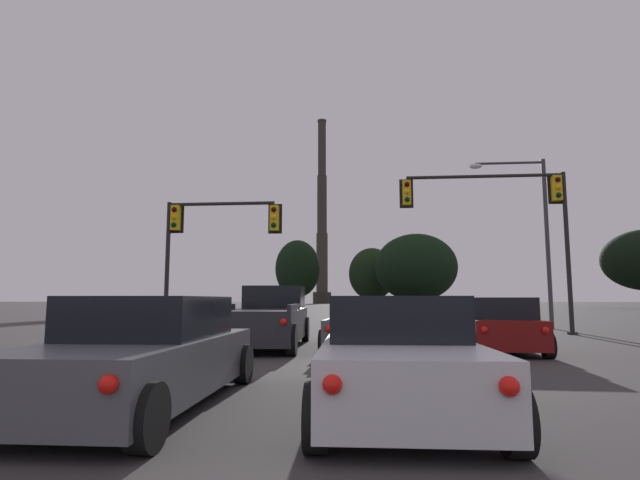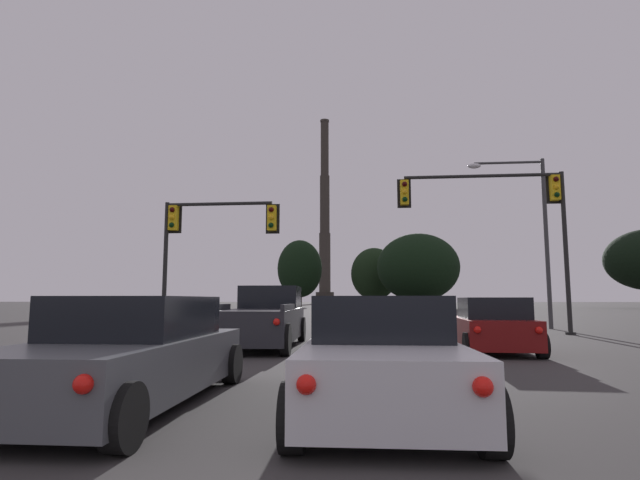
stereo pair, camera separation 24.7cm
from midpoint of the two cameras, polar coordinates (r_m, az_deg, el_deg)
The scene contains 12 objects.
sedan_center_lane_second at distance 6.67m, azimuth 7.96°, elevation -12.91°, with size 2.09×4.74×1.43m.
sedan_left_lane_second at distance 7.15m, azimuth -19.87°, elevation -12.17°, with size 2.04×4.73×1.43m.
hatchback_right_lane_front at distance 14.37m, azimuth 19.46°, elevation -9.30°, with size 2.05×4.16×1.44m.
pickup_truck_left_lane_front at distance 15.17m, azimuth -6.01°, elevation -8.97°, with size 2.41×5.58×1.82m.
sedan_center_lane_front at distance 14.53m, azimuth 4.86°, elevation -9.62°, with size 2.19×4.78×1.43m.
traffic_light_overhead_left at distance 21.34m, azimuth -12.81°, elevation 0.86°, with size 4.99×0.50×5.47m.
traffic_light_overhead_right at distance 22.05m, azimuth 20.95°, elevation 3.35°, with size 6.90×0.50×6.62m.
street_lamp at distance 26.46m, azimuth 23.36°, elevation 1.94°, with size 3.70×0.36×8.28m.
smokestack at distance 173.01m, azimuth 0.59°, elevation 1.15°, with size 6.25×6.25×64.95m.
treeline_center_right at distance 92.89m, azimuth 6.30°, elevation -3.86°, with size 8.59×7.73×10.94m.
treeline_left_mid at distance 83.59m, azimuth 11.23°, elevation -3.07°, with size 13.45×12.11×12.24m.
treeline_far_right at distance 93.85m, azimuth -2.25°, elevation -3.30°, with size 8.39×7.55×12.55m.
Camera 2 is at (0.20, -0.07, 1.38)m, focal length 28.00 mm.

